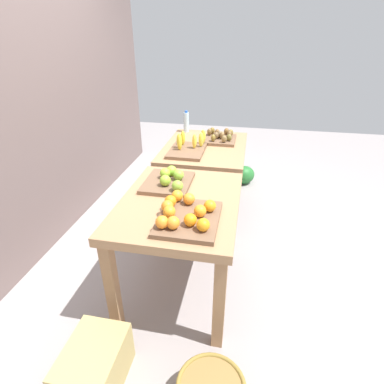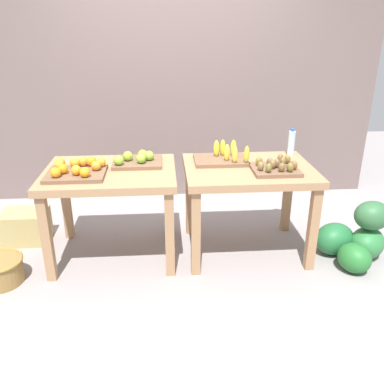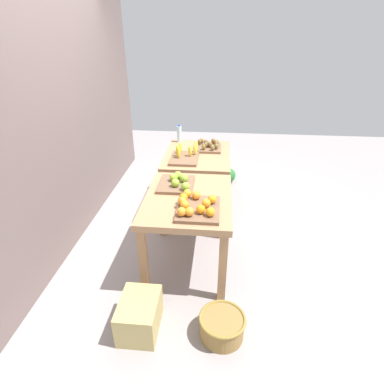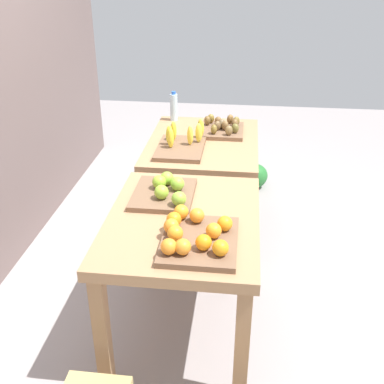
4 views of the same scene
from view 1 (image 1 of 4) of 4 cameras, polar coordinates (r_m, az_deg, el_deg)
ground_plane at (r=2.95m, az=0.46°, el=-9.26°), size 8.00×8.00×0.00m
back_wall at (r=2.92m, az=-28.17°, el=19.40°), size 4.40×0.12×3.00m
display_table_left at (r=2.12m, az=-2.28°, el=-4.19°), size 1.04×0.80×0.77m
display_table_right at (r=3.11m, az=2.42°, el=6.69°), size 1.04×0.80×0.77m
orange_bin at (r=1.83m, az=-1.16°, el=-4.27°), size 0.45×0.37×0.11m
apple_bin at (r=2.26m, az=-4.29°, el=2.18°), size 0.40×0.34×0.11m
banana_crate at (r=2.90m, az=-0.77°, el=8.37°), size 0.44×0.32×0.17m
kiwi_bin at (r=3.22m, az=5.32°, el=10.16°), size 0.36×0.32×0.10m
water_bottle at (r=3.49m, az=-1.09°, el=13.00°), size 0.06×0.06×0.24m
watermelon_pile at (r=4.08m, az=7.24°, el=4.77°), size 0.67×0.64×0.51m
cardboard_produce_box at (r=2.01m, az=-17.78°, el=-28.69°), size 0.40×0.30×0.29m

